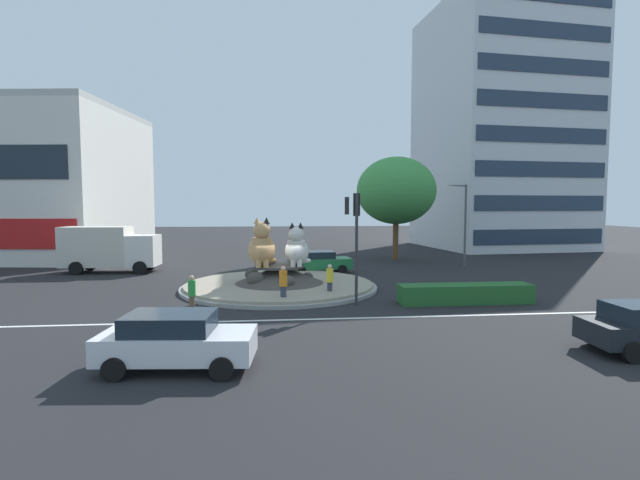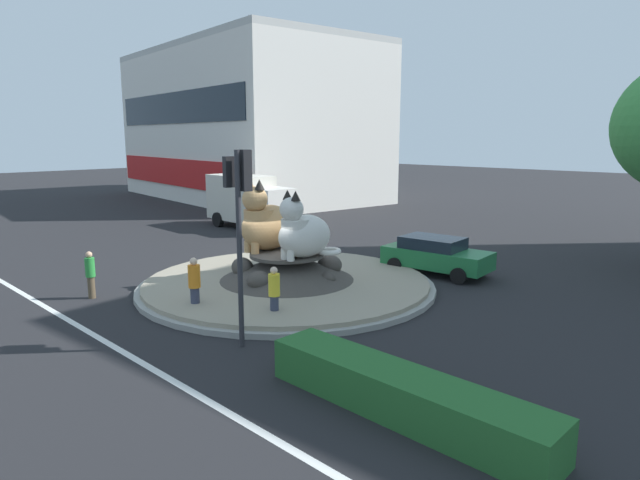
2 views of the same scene
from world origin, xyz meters
The scene contains 16 objects.
ground_plane centered at (0.00, 0.00, 0.00)m, with size 160.00×160.00×0.00m, color black.
lane_centreline centered at (0.00, -7.20, 0.00)m, with size 112.00×0.20×0.01m, color silver.
roundabout_island centered at (-0.01, 0.00, 0.44)m, with size 10.89×10.89×1.31m.
cat_statue_calico centered at (-0.96, -0.17, 2.30)m, with size 1.70×2.75×2.71m.
cat_statue_white centered at (0.97, -0.13, 2.20)m, with size 1.72×2.46×2.42m.
traffic_light_mast centered at (3.43, -4.67, 3.81)m, with size 0.78×0.47×5.21m.
office_tower centered at (24.83, 24.01, 13.09)m, with size 16.27×16.07×26.19m.
clipped_hedge_strip centered at (8.75, -4.80, 0.45)m, with size 6.38×1.20×0.90m, color #235B28.
broadleaf_tree_behind_island centered at (10.12, 12.92, 5.93)m, with size 6.74×6.74×8.81m.
streetlight_arm centered at (13.87, 7.65, 3.65)m, with size 1.82×0.61×6.24m.
pedestrian_orange_shirt centered at (0.13, -4.05, 0.95)m, with size 0.38×0.38×1.80m.
pedestrian_yellow_shirt centered at (2.50, -2.77, 0.89)m, with size 0.35×0.35×1.68m.
pedestrian_green_shirt centered at (-3.81, -5.68, 0.88)m, with size 0.32×0.32×1.66m.
sedan_on_far_lane centered at (-3.07, -12.49, 0.83)m, with size 4.42×2.34×1.60m.
parked_car_right centered at (2.76, 5.67, 0.80)m, with size 4.42×2.40×1.51m.
delivery_box_truck centered at (-11.74, 7.45, 1.71)m, with size 6.43×2.66×3.20m.
Camera 1 is at (-0.28, -25.50, 4.60)m, focal length 25.69 mm.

